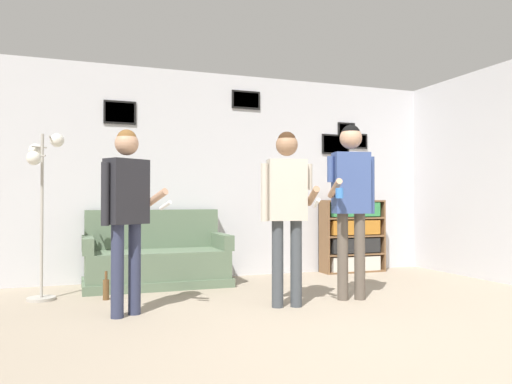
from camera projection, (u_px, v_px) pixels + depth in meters
The scene contains 10 objects.
ground_plane at pixel (402, 355), 3.25m from camera, with size 20.00×20.00×0.00m, color gray.
wall_back at pixel (235, 175), 6.71m from camera, with size 8.17×0.08×2.70m.
couch at pixel (157, 261), 5.93m from camera, with size 1.68×0.80×0.90m.
bookshelf at pixel (352, 236), 7.06m from camera, with size 0.92×0.30×1.02m.
floor_lamp at pixel (42, 186), 5.07m from camera, with size 0.35×0.38×1.70m.
person_player_foreground_left at pixel (127, 202), 4.36m from camera, with size 0.59×0.37×1.63m.
person_player_foreground_center at pixel (287, 199), 4.74m from camera, with size 0.49×0.51×1.67m.
person_watcher_holding_cup at pixel (351, 190), 5.09m from camera, with size 0.55×0.41×1.79m.
bottle_on_floor at pixel (106, 289), 5.06m from camera, with size 0.06×0.06×0.29m.
drinking_cup at pixel (341, 196), 7.01m from camera, with size 0.08×0.08×0.11m.
Camera 1 is at (-2.01, -2.74, 1.01)m, focal length 35.00 mm.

